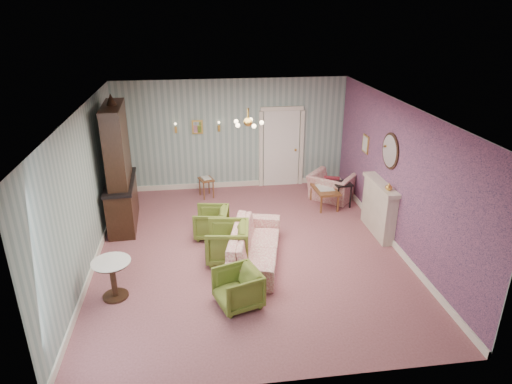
{
  "coord_description": "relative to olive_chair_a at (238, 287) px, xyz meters",
  "views": [
    {
      "loc": [
        -0.94,
        -7.96,
        4.62
      ],
      "look_at": [
        0.2,
        0.4,
        1.1
      ],
      "focal_mm": 31.68,
      "sensor_mm": 36.0,
      "label": 1
    }
  ],
  "objects": [
    {
      "name": "wingback_chair",
      "position": [
        2.79,
        4.06,
        0.1
      ],
      "size": [
        1.23,
        1.19,
        0.91
      ],
      "primitive_type": "imported",
      "rotation": [
        0.0,
        0.0,
        2.43
      ],
      "color": "#AD4555",
      "rests_on": "floor"
    },
    {
      "name": "mantel_vase",
      "position": [
        3.24,
        1.76,
        0.88
      ],
      "size": [
        0.15,
        0.15,
        0.15
      ],
      "primitive_type": "imported",
      "color": "gold",
      "rests_on": "fireplace"
    },
    {
      "name": "olive_chair_c",
      "position": [
        -0.32,
        2.47,
        0.0
      ],
      "size": [
        0.76,
        0.79,
        0.71
      ],
      "primitive_type": "imported",
      "rotation": [
        0.0,
        0.0,
        -1.74
      ],
      "color": "olive",
      "rests_on": "floor"
    },
    {
      "name": "burgundy_cushion",
      "position": [
        2.74,
        3.91,
        0.13
      ],
      "size": [
        0.41,
        0.28,
        0.39
      ],
      "primitive_type": "cube",
      "rotation": [
        0.17,
        0.0,
        -0.35
      ],
      "color": "maroon",
      "rests_on": "wingback_chair"
    },
    {
      "name": "coffee_table",
      "position": [
        2.5,
        3.68,
        -0.11
      ],
      "size": [
        0.57,
        0.97,
        0.48
      ],
      "primitive_type": null,
      "rotation": [
        0.0,
        0.0,
        0.05
      ],
      "color": "brown",
      "rests_on": "floor"
    },
    {
      "name": "wall_right",
      "position": [
        3.4,
        1.76,
        1.1
      ],
      "size": [
        0.0,
        7.0,
        7.0
      ],
      "primitive_type": "plane",
      "rotation": [
        1.57,
        0.0,
        -1.57
      ],
      "color": "gray",
      "rests_on": "ground"
    },
    {
      "name": "nesting_table",
      "position": [
        -0.36,
        4.64,
        -0.08
      ],
      "size": [
        0.44,
        0.49,
        0.54
      ],
      "primitive_type": null,
      "rotation": [
        0.0,
        0.0,
        0.31
      ],
      "color": "brown",
      "rests_on": "floor"
    },
    {
      "name": "sconce_right",
      "position": [
        0.05,
        5.2,
        1.35
      ],
      "size": [
        0.16,
        0.12,
        0.3
      ],
      "primitive_type": null,
      "color": "gold",
      "rests_on": "wall_back"
    },
    {
      "name": "olive_chair_b",
      "position": [
        -0.06,
        1.46,
        0.06
      ],
      "size": [
        0.85,
        0.89,
        0.82
      ],
      "primitive_type": "imported",
      "rotation": [
        0.0,
        0.0,
        -1.7
      ],
      "color": "olive",
      "rests_on": "floor"
    },
    {
      "name": "framed_print",
      "position": [
        3.37,
        3.51,
        1.25
      ],
      "size": [
        0.04,
        0.34,
        0.42
      ],
      "primitive_type": null,
      "color": "gold",
      "rests_on": "wall_right"
    },
    {
      "name": "floor",
      "position": [
        0.4,
        1.76,
        -0.35
      ],
      "size": [
        7.0,
        7.0,
        0.0
      ],
      "primitive_type": "plane",
      "color": "#995960",
      "rests_on": "ground"
    },
    {
      "name": "wall_back",
      "position": [
        0.4,
        5.26,
        1.1
      ],
      "size": [
        6.0,
        0.0,
        6.0
      ],
      "primitive_type": "plane",
      "rotation": [
        1.57,
        0.0,
        0.0
      ],
      "color": "gray",
      "rests_on": "ground"
    },
    {
      "name": "wall_left",
      "position": [
        -2.6,
        1.76,
        1.1
      ],
      "size": [
        0.0,
        7.0,
        7.0
      ],
      "primitive_type": "plane",
      "rotation": [
        1.57,
        0.0,
        1.57
      ],
      "color": "gray",
      "rests_on": "ground"
    },
    {
      "name": "pedestal_table",
      "position": [
        -2.05,
        0.49,
        0.0
      ],
      "size": [
        0.83,
        0.83,
        0.71
      ],
      "primitive_type": null,
      "rotation": [
        0.0,
        0.0,
        -0.34
      ],
      "color": "black",
      "rests_on": "floor"
    },
    {
      "name": "ceiling",
      "position": [
        0.4,
        1.76,
        2.55
      ],
      "size": [
        7.0,
        7.0,
        0.0
      ],
      "primitive_type": "plane",
      "rotation": [
        3.14,
        0.0,
        0.0
      ],
      "color": "white",
      "rests_on": "ground"
    },
    {
      "name": "chandelier",
      "position": [
        0.4,
        1.76,
        2.28
      ],
      "size": [
        0.56,
        0.56,
        0.36
      ],
      "primitive_type": null,
      "color": "gold",
      "rests_on": "ceiling"
    },
    {
      "name": "side_table_black",
      "position": [
        2.91,
        3.6,
        -0.04
      ],
      "size": [
        0.45,
        0.45,
        0.61
      ],
      "primitive_type": null,
      "rotation": [
        0.0,
        0.0,
        0.11
      ],
      "color": "black",
      "rests_on": "floor"
    },
    {
      "name": "gilt_mirror_back",
      "position": [
        -0.5,
        5.22,
        1.35
      ],
      "size": [
        0.28,
        0.06,
        0.36
      ],
      "primitive_type": null,
      "color": "gold",
      "rests_on": "wall_back"
    },
    {
      "name": "olive_chair_a",
      "position": [
        0.0,
        0.0,
        0.0
      ],
      "size": [
        0.82,
        0.85,
        0.7
      ],
      "primitive_type": "imported",
      "rotation": [
        0.0,
        0.0,
        -1.25
      ],
      "color": "olive",
      "rests_on": "floor"
    },
    {
      "name": "fireplace",
      "position": [
        3.26,
        2.16,
        0.23
      ],
      "size": [
        0.3,
        1.4,
        1.16
      ],
      "primitive_type": null,
      "color": "beige",
      "rests_on": "floor"
    },
    {
      "name": "oval_mirror",
      "position": [
        3.36,
        2.16,
        1.5
      ],
      "size": [
        0.04,
        0.76,
        0.84
      ],
      "primitive_type": null,
      "color": "white",
      "rests_on": "wall_right"
    },
    {
      "name": "dresser",
      "position": [
        -2.25,
        3.32,
        1.09
      ],
      "size": [
        0.69,
        1.76,
        2.88
      ],
      "primitive_type": null,
      "rotation": [
        0.0,
        0.0,
        0.05
      ],
      "color": "black",
      "rests_on": "floor"
    },
    {
      "name": "wall_front",
      "position": [
        0.4,
        -1.74,
        1.1
      ],
      "size": [
        6.0,
        0.0,
        6.0
      ],
      "primitive_type": "plane",
      "rotation": [
        -1.57,
        0.0,
        0.0
      ],
      "color": "gray",
      "rests_on": "ground"
    },
    {
      "name": "sofa_chintz",
      "position": [
        0.47,
        1.38,
        0.09
      ],
      "size": [
        1.16,
        2.34,
        0.88
      ],
      "primitive_type": "imported",
      "rotation": [
        0.0,
        0.0,
        1.34
      ],
      "color": "#AD4555",
      "rests_on": "floor"
    },
    {
      "name": "sconce_left",
      "position": [
        -1.05,
        5.2,
        1.35
      ],
      "size": [
        0.16,
        0.12,
        0.3
      ],
      "primitive_type": null,
      "color": "gold",
      "rests_on": "wall_back"
    },
    {
      "name": "wall_right_floral",
      "position": [
        3.38,
        1.76,
        1.1
      ],
      "size": [
        0.0,
        7.0,
        7.0
      ],
      "primitive_type": "plane",
      "rotation": [
        1.57,
        0.0,
        -1.57
      ],
      "color": "#C36188",
      "rests_on": "ground"
    },
    {
      "name": "door",
      "position": [
        1.7,
        5.22,
        0.73
      ],
      "size": [
        1.12,
        0.12,
        2.16
      ],
      "primitive_type": null,
      "color": "white",
      "rests_on": "floor"
    }
  ]
}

